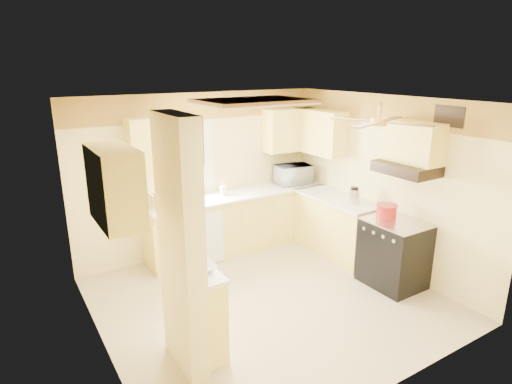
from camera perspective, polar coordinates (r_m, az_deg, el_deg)
floor at (r=5.65m, az=1.59°, el=-14.15°), size 4.00×4.00×0.00m
ceiling at (r=4.87m, az=1.83°, el=12.00°), size 4.00×4.00×0.00m
wall_back at (r=6.73m, az=-7.32°, el=2.36°), size 4.00×0.00×4.00m
wall_front at (r=3.82m, az=17.96°, el=-9.74°), size 4.00×0.00×4.00m
wall_left at (r=4.41m, az=-20.60°, el=-6.35°), size 0.00×3.80×3.80m
wall_right at (r=6.41m, az=16.75°, el=1.07°), size 0.00×3.80×3.80m
wallpaper_border at (r=6.53m, az=-7.58°, el=11.28°), size 4.00×0.02×0.40m
partition_column at (r=4.08m, az=-9.96°, el=-7.36°), size 0.20×0.70×2.50m
partition_ledge at (r=4.54m, az=-6.77°, el=-16.07°), size 0.25×0.55×0.90m
ledge_top at (r=4.30m, az=-6.98°, el=-10.79°), size 0.28×0.58×0.04m
lower_cabinets_back at (r=6.93m, az=-2.26°, el=-4.03°), size 3.00×0.60×0.90m
lower_cabinets_right at (r=6.85m, az=10.77°, el=-4.58°), size 0.60×1.40×0.90m
countertop_back at (r=6.77m, az=-2.27°, el=-0.33°), size 3.04×0.64×0.04m
countertop_right at (r=6.69m, az=10.92°, el=-0.84°), size 0.64×1.44×0.04m
dishwasher_panel at (r=6.36m, az=-6.75°, el=-6.28°), size 0.58×0.02×0.80m
window at (r=6.55m, az=-9.35°, el=4.58°), size 0.92×0.02×1.02m
upper_cab_back_left at (r=6.14m, az=-14.07°, el=6.36°), size 0.60×0.35×0.70m
upper_cab_back_right at (r=7.24m, az=4.41°, el=8.30°), size 0.90×0.35×0.70m
upper_cab_right at (r=7.04m, az=8.54°, el=7.93°), size 0.35×1.00×0.70m
upper_cab_left_wall at (r=4.02m, az=-18.28°, el=0.75°), size 0.35×0.75×0.70m
upper_cab_over_stove at (r=5.79m, az=20.23°, el=6.24°), size 0.35×0.76×0.52m
stove at (r=6.10m, az=17.92°, el=-7.73°), size 0.68×0.77×0.92m
range_hood at (r=5.79m, az=19.38°, el=2.98°), size 0.50×0.76×0.14m
poster_menu at (r=3.92m, az=-8.88°, el=1.00°), size 0.02×0.42×0.57m
poster_nashville at (r=4.14m, az=-8.48°, el=-7.69°), size 0.02×0.42×0.57m
ceiling_light_panel at (r=5.35m, az=-0.31°, el=11.94°), size 1.35×0.95×0.06m
ceiling_fan at (r=5.02m, az=16.05°, el=9.05°), size 1.15×1.15×0.26m
vent_grate at (r=5.67m, az=24.36°, el=9.18°), size 0.02×0.40×0.25m
microwave at (r=7.29m, az=4.99°, el=2.35°), size 0.64×0.48×0.32m
bowl at (r=4.31m, az=-7.06°, el=-10.01°), size 0.25×0.25×0.06m
dutch_oven at (r=5.98m, az=17.01°, el=-2.46°), size 0.28×0.28×0.19m
kettle at (r=6.39m, az=12.95°, el=-0.50°), size 0.16×0.16×0.25m
dish_rack at (r=6.26m, az=-12.49°, el=-1.20°), size 0.38×0.28×0.22m
utensil_crock at (r=6.68m, az=-4.36°, el=0.23°), size 0.11×0.11×0.22m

